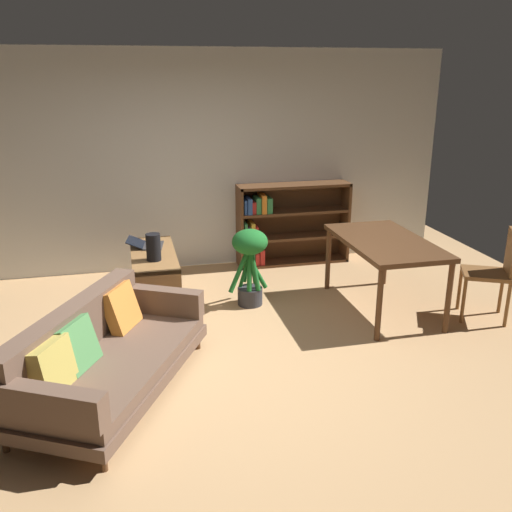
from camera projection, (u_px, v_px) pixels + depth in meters
The scene contains 10 objects.
ground_plane at pixel (223, 364), 4.85m from camera, with size 8.16×8.16×0.00m, color tan.
back_wall_panel at pixel (183, 162), 6.92m from camera, with size 6.80×0.10×2.70m, color silver.
fabric_couch at pixel (103, 354), 4.35m from camera, with size 1.63×2.05×0.70m.
media_console at pixel (155, 279), 6.00m from camera, with size 0.46×1.21×0.60m.
open_laptop at pixel (147, 244), 6.10m from camera, with size 0.43×0.36×0.10m.
desk_speaker at pixel (153, 247), 5.63m from camera, with size 0.15×0.15×0.28m.
potted_floor_plant at pixel (250, 258), 5.93m from camera, with size 0.45×0.41×0.85m.
dining_table at pixel (385, 247), 5.77m from camera, with size 0.82×1.46×0.77m.
dining_chair_near at pixel (495, 270), 5.59m from camera, with size 0.57×0.55×0.95m.
bookshelf at pixel (285, 224), 7.29m from camera, with size 1.47×0.33×1.06m.
Camera 1 is at (-0.71, -4.26, 2.43)m, focal length 39.12 mm.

